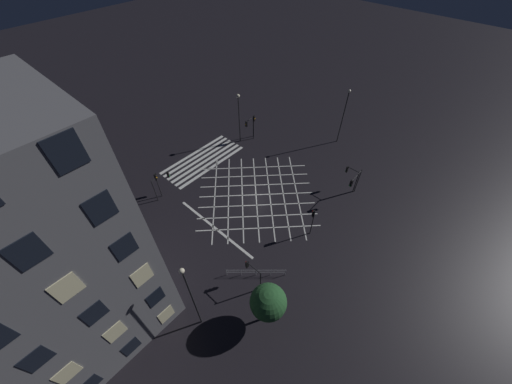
% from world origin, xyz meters
% --- Properties ---
extents(ground_plane, '(200.00, 200.00, 0.00)m').
position_xyz_m(ground_plane, '(0.00, 0.00, 0.00)').
color(ground_plane, black).
extents(road_markings, '(18.72, 22.71, 0.01)m').
position_xyz_m(road_markings, '(0.39, -5.72, 0.00)').
color(road_markings, silver).
rests_on(road_markings, ground_plane).
extents(traffic_light_nw_main, '(2.81, 0.36, 3.99)m').
position_xyz_m(traffic_light_nw_main, '(-7.99, 9.55, 2.95)').
color(traffic_light_nw_main, black).
rests_on(traffic_light_nw_main, ground_plane).
extents(traffic_light_nw_cross, '(0.36, 1.90, 3.62)m').
position_xyz_m(traffic_light_nw_cross, '(-9.31, 8.43, 2.63)').
color(traffic_light_nw_cross, black).
rests_on(traffic_light_nw_cross, ground_plane).
extents(traffic_light_sw_cross, '(0.36, 0.39, 4.30)m').
position_xyz_m(traffic_light_sw_cross, '(-9.24, -8.72, 3.06)').
color(traffic_light_sw_cross, black).
rests_on(traffic_light_sw_cross, ground_plane).
extents(traffic_light_ne_cross, '(0.36, 2.06, 3.45)m').
position_xyz_m(traffic_light_ne_cross, '(9.55, 8.08, 2.51)').
color(traffic_light_ne_cross, black).
rests_on(traffic_light_ne_cross, ground_plane).
extents(traffic_light_median_north, '(0.36, 0.39, 4.11)m').
position_xyz_m(traffic_light_median_north, '(0.35, 8.91, 2.94)').
color(traffic_light_median_north, black).
rests_on(traffic_light_median_north, ground_plane).
extents(traffic_light_sw_main, '(1.88, 0.36, 3.72)m').
position_xyz_m(traffic_light_sw_main, '(-8.68, -9.25, 2.70)').
color(traffic_light_sw_main, black).
rests_on(traffic_light_sw_main, ground_plane).
extents(traffic_light_se_cross, '(0.36, 0.39, 4.07)m').
position_xyz_m(traffic_light_se_cross, '(8.59, -9.16, 2.91)').
color(traffic_light_se_cross, black).
rests_on(traffic_light_se_cross, ground_plane).
extents(traffic_light_se_main, '(2.64, 0.36, 3.60)m').
position_xyz_m(traffic_light_se_main, '(7.98, -9.01, 2.65)').
color(traffic_light_se_main, black).
rests_on(traffic_light_se_main, ground_plane).
extents(street_lamp_east, '(0.41, 0.41, 8.89)m').
position_xyz_m(street_lamp_east, '(-17.76, 1.87, 5.57)').
color(street_lamp_east, black).
rests_on(street_lamp_east, ground_plane).
extents(street_lamp_west, '(0.41, 0.41, 10.19)m').
position_xyz_m(street_lamp_west, '(15.73, 7.15, 6.25)').
color(street_lamp_west, black).
rests_on(street_lamp_west, ground_plane).
extents(street_lamp_far, '(0.54, 0.54, 8.18)m').
position_xyz_m(street_lamp_far, '(-7.26, -9.98, 5.92)').
color(street_lamp_far, black).
rests_on(street_lamp_far, ground_plane).
extents(street_tree_near, '(3.29, 3.29, 5.23)m').
position_xyz_m(street_tree_near, '(11.25, 11.52, 3.58)').
color(street_tree_near, brown).
rests_on(street_tree_near, ground_plane).
extents(pedestrian_railing, '(4.21, 4.69, 1.05)m').
position_xyz_m(pedestrian_railing, '(8.68, 7.79, 0.67)').
color(pedestrian_railing, '#9EA0A5').
rests_on(pedestrian_railing, ground_plane).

